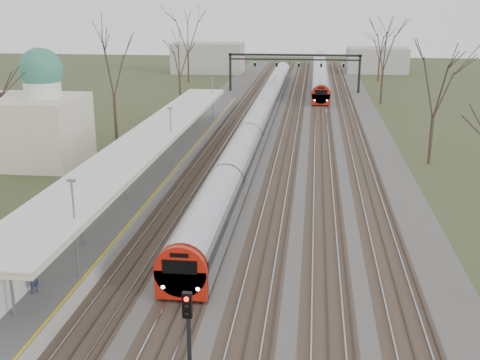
# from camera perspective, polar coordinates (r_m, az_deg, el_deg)

# --- Properties ---
(track_bed) EXTENTS (24.00, 160.00, 0.22)m
(track_bed) POSITION_cam_1_polar(r_m,az_deg,el_deg) (68.48, 4.16, 4.74)
(track_bed) COLOR #474442
(track_bed) RESTS_ON ground
(platform) EXTENTS (3.50, 69.00, 1.00)m
(platform) POSITION_cam_1_polar(r_m,az_deg,el_deg) (52.81, -7.00, 1.55)
(platform) COLOR #9E9B93
(platform) RESTS_ON ground
(canopy) EXTENTS (4.10, 50.00, 3.11)m
(canopy) POSITION_cam_1_polar(r_m,az_deg,el_deg) (47.76, -8.43, 4.12)
(canopy) COLOR slate
(canopy) RESTS_ON platform
(dome_building) EXTENTS (10.00, 8.00, 10.30)m
(dome_building) POSITION_cam_1_polar(r_m,az_deg,el_deg) (56.92, -19.51, 5.14)
(dome_building) COLOR beige
(dome_building) RESTS_ON ground
(signal_gantry) EXTENTS (21.00, 0.59, 6.08)m
(signal_gantry) POSITION_cam_1_polar(r_m,az_deg,el_deg) (97.42, 5.19, 11.14)
(signal_gantry) COLOR black
(signal_gantry) RESTS_ON ground
(tree_west_far) EXTENTS (5.50, 5.50, 11.33)m
(tree_west_far) POSITION_cam_1_polar(r_m,az_deg,el_deg) (63.65, -12.03, 10.77)
(tree_west_far) COLOR #2D231C
(tree_west_far) RESTS_ON ground
(tree_east_far) EXTENTS (5.00, 5.00, 10.30)m
(tree_east_far) POSITION_cam_1_polar(r_m,az_deg,el_deg) (55.37, 18.09, 8.73)
(tree_east_far) COLOR #2D231C
(tree_east_far) RESTS_ON ground
(train_near) EXTENTS (2.62, 90.21, 3.05)m
(train_near) POSITION_cam_1_polar(r_m,az_deg,el_deg) (71.79, 2.12, 6.47)
(train_near) COLOR #AFB2BA
(train_near) RESTS_ON ground
(train_far) EXTENTS (2.62, 60.21, 3.05)m
(train_far) POSITION_cam_1_polar(r_m,az_deg,el_deg) (113.92, 7.59, 10.12)
(train_far) COLOR #AFB2BA
(train_far) RESTS_ON ground
(passenger) EXTENTS (0.53, 0.66, 1.56)m
(passenger) POSITION_cam_1_polar(r_m,az_deg,el_deg) (29.89, -18.97, -8.74)
(passenger) COLOR #29314F
(passenger) RESTS_ON platform
(signal_post) EXTENTS (0.35, 0.45, 4.10)m
(signal_post) POSITION_cam_1_polar(r_m,az_deg,el_deg) (22.72, -4.92, -13.57)
(signal_post) COLOR black
(signal_post) RESTS_ON ground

